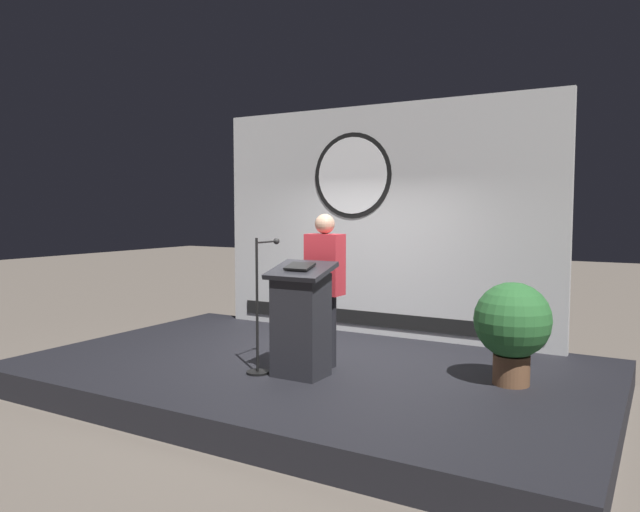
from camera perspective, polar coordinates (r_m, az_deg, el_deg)
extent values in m
plane|color=#6B6056|center=(7.03, -0.90, -12.48)|extent=(40.00, 40.00, 0.00)
cube|color=black|center=(6.99, -0.91, -11.30)|extent=(6.40, 4.00, 0.30)
cube|color=silver|center=(8.37, 5.63, 3.32)|extent=(4.96, 0.10, 3.17)
cylinder|color=black|center=(8.50, 3.07, 7.61)|extent=(1.19, 0.02, 1.19)
cylinder|color=white|center=(8.50, 3.05, 7.61)|extent=(1.07, 0.02, 1.07)
cube|color=black|center=(8.45, 5.39, -5.98)|extent=(4.47, 0.02, 0.20)
cube|color=#26262B|center=(6.32, -1.83, -6.54)|extent=(0.52, 0.40, 1.08)
cube|color=#26262B|center=(6.24, -1.84, -1.38)|extent=(0.64, 0.50, 0.18)
cube|color=black|center=(6.21, -1.94, -0.98)|extent=(0.28, 0.20, 0.08)
cylinder|color=black|center=(6.74, 0.45, -7.06)|extent=(0.26, 0.26, 0.80)
cube|color=red|center=(6.64, 0.46, -0.80)|extent=(0.40, 0.24, 0.67)
sphere|color=tan|center=(6.61, 0.46, 3.05)|extent=(0.22, 0.22, 0.22)
cylinder|color=black|center=(6.56, -5.92, -10.90)|extent=(0.24, 0.24, 0.02)
cylinder|color=black|center=(6.41, -5.97, -4.75)|extent=(0.03, 0.03, 1.45)
cylinder|color=black|center=(6.49, -5.06, 1.34)|extent=(0.02, 0.37, 0.02)
sphere|color=#262626|center=(6.64, -4.14, 1.42)|extent=(0.07, 0.07, 0.07)
cylinder|color=brown|center=(6.40, 17.65, -10.21)|extent=(0.36, 0.36, 0.30)
sphere|color=#2D6B33|center=(6.29, 17.75, -5.80)|extent=(0.76, 0.76, 0.76)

